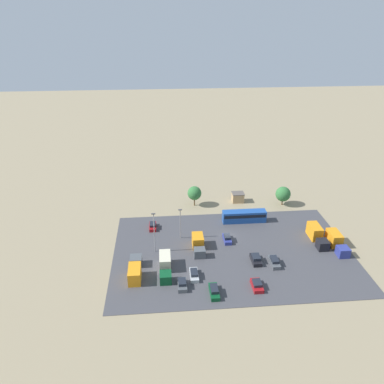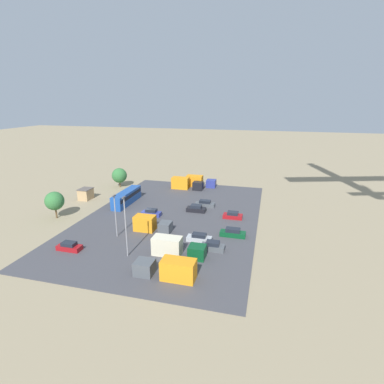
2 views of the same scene
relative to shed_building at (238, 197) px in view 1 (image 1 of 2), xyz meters
name	(u,v)px [view 1 (image 1 of 2)]	position (x,y,z in m)	size (l,w,h in m)	color
ground_plane	(228,237)	(6.28, 19.05, -1.42)	(400.00, 400.00, 0.00)	gray
parking_lot_surface	(232,252)	(6.28, 25.54, -1.38)	(55.62, 36.71, 0.08)	#424247
shed_building	(238,197)	(0.00, 0.00, 0.00)	(3.58, 3.01, 2.82)	tan
bus	(244,216)	(0.63, 11.89, 0.36)	(11.61, 2.58, 3.15)	#1E4C9E
parked_car_0	(227,239)	(6.74, 20.85, -0.68)	(1.74, 4.27, 1.58)	navy
parked_car_1	(182,284)	(18.83, 36.98, -0.68)	(1.85, 4.04, 1.58)	#4C5156
parked_car_2	(256,259)	(1.71, 29.83, -0.66)	(1.98, 4.37, 1.62)	black
parked_car_3	(257,285)	(3.60, 38.47, -0.73)	(1.99, 4.13, 1.46)	maroon
parked_car_4	(274,262)	(-2.16, 31.06, -0.69)	(1.78, 4.67, 1.56)	#4C5156
parked_car_5	(214,291)	(12.59, 39.62, -0.67)	(1.75, 4.77, 1.60)	#0C4723
parked_car_6	(153,226)	(25.05, 13.26, -0.73)	(1.74, 4.19, 1.46)	maroon
parked_car_7	(194,274)	(16.11, 33.96, -0.74)	(1.74, 4.51, 1.43)	#ADB2B7
parked_truck_0	(198,244)	(14.17, 23.74, 0.02)	(2.59, 7.37, 2.97)	#4C5156
parked_truck_1	(317,235)	(-15.25, 22.43, 0.16)	(2.51, 9.02, 3.29)	black
parked_truck_2	(336,242)	(-18.80, 25.69, 0.11)	(2.57, 8.69, 3.18)	navy
parked_truck_3	(135,270)	(28.60, 32.41, 0.03)	(2.60, 9.05, 2.99)	#4C5156
parked_truck_4	(165,266)	(22.16, 31.39, 0.06)	(2.46, 8.84, 3.06)	#0C4723
tree_near_shed	(283,194)	(-12.58, 3.12, 2.04)	(4.33, 4.33, 5.63)	brown
tree_apron_mid	(194,193)	(13.03, 1.29, 2.50)	(4.02, 4.02, 5.95)	brown
light_pole_lot_centre	(180,222)	(18.10, 18.53, 3.14)	(0.90, 0.28, 8.11)	gray
light_pole_lot_edge	(154,231)	(24.39, 23.82, 4.22)	(0.90, 0.28, 10.24)	gray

